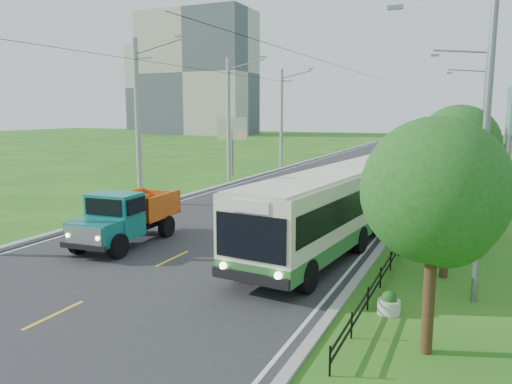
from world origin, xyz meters
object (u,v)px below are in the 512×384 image
Objects in this scene: tree_front at (438,198)px; tree_second at (451,176)px; tree_back at (468,138)px; streetlight_near at (479,139)px; planter_near at (420,239)px; streetlight_mid at (480,126)px; billboard_left at (232,132)px; planter_mid at (436,207)px; tree_fifth at (466,140)px; pole_mid at (229,119)px; tree_fourth at (463,150)px; dump_truck at (126,214)px; streetlight_far at (481,122)px; planter_far at (445,188)px; pole_near at (138,121)px; billboard_right at (510,117)px; bus at (345,198)px; tree_third at (459,150)px; planter_front at (389,304)px; pole_far at (282,117)px.

tree_front is 6.00m from tree_second.
streetlight_near reaches higher than tree_back.
planter_near is (-1.26, 3.86, -3.23)m from tree_second.
billboard_left is at bearing 153.60° from streetlight_mid.
tree_fifth is at bearing 78.44° from planter_mid.
pole_mid is at bearing 131.99° from streetlight_near.
tree_fourth is 18.50m from dump_truck.
streetlight_mid is at bearing -82.71° from tree_fifth.
planter_far is (-2.04, -6.00, -4.62)m from streetlight_far.
planter_far is (-1.26, 25.86, -3.43)m from tree_front.
streetlight_near is at bearing -25.46° from pole_near.
planter_near is 8.00m from planter_mid.
streetlight_near is 7.84m from planter_near.
planter_near is at bearing -90.00° from planter_mid.
tree_front is 24.04m from billboard_right.
bus is at bearing -110.33° from planter_mid.
pole_near is at bearing 154.54° from streetlight_near.
tree_third is at bearing -90.00° from tree_fifth.
pole_mid reaches higher than planter_front.
tree_third is 12.18m from billboard_right.
pole_far reaches higher than planter_near.
pole_mid is at bearing -176.61° from planter_far.
planter_mid is 0.09× the size of billboard_right.
streetlight_far is (0.79, 31.86, 1.18)m from tree_front.
pole_far is 30.94m from bus.
tree_second is 13.10m from dump_truck.
streetlight_mid is at bearing -86.30° from tree_back.
pole_near reaches higher than dump_truck.
tree_fourth is 0.74× the size of billboard_right.
pole_mid is at bearing 137.01° from bus.
billboard_left is (-1.24, -9.00, -1.23)m from pole_far.
pole_far is at bearing 131.59° from planter_mid.
planter_near is at bearing 19.87° from dump_truck.
planter_front is at bearing -97.27° from streetlight_mid.
streetlight_far reaches higher than dump_truck.
bus is at bearing -103.01° from streetlight_far.
planter_far is at bearing 124.05° from tree_fifth.
streetlight_near is at bearing -90.00° from streetlight_far.
planter_mid is at bearing -121.66° from billboard_right.
planter_front is at bearing -93.25° from tree_fifth.
tree_second is 1.02× the size of billboard_left.
tree_fourth is at bearing 90.00° from tree_second.
billboard_right is at bearing 80.45° from planter_front.
pole_far is 1.89× the size of tree_second.
streetlight_near is at bearing -60.19° from pole_far.
streetlight_far is 30.43m from dump_truck.
tree_third is (18.12, -0.86, -1.11)m from pole_near.
tree_fourth is 6.59m from billboard_right.
streetlight_far is 0.54× the size of bus.
dump_truck is at bearing -74.23° from billboard_left.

